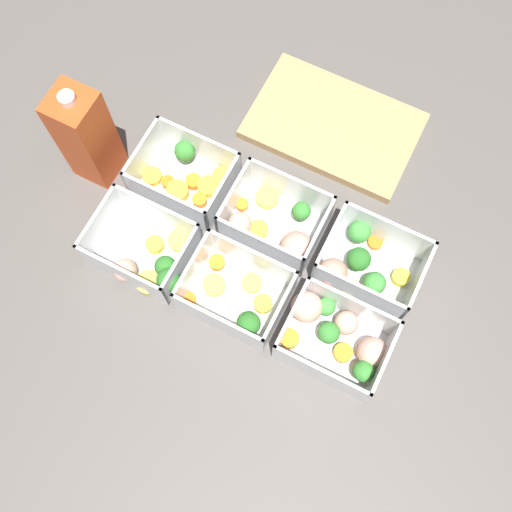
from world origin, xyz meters
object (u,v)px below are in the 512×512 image
at_px(container_near_left, 147,256).
at_px(container_far_right, 363,265).
at_px(container_far_left, 186,177).
at_px(container_far_center, 277,226).
at_px(juice_carton, 86,136).
at_px(container_near_center, 237,296).
at_px(container_near_right, 336,335).

xyz_separation_m(container_near_left, container_far_right, (0.30, 0.14, 0.00)).
relative_size(container_near_left, container_far_left, 1.01).
bearing_deg(container_near_left, container_far_center, 40.71).
xyz_separation_m(container_far_left, juice_carton, (-0.15, -0.04, 0.07)).
relative_size(container_far_center, container_far_right, 1.01).
xyz_separation_m(container_near_center, juice_carton, (-0.31, 0.10, 0.07)).
bearing_deg(container_far_center, container_far_right, 0.19).
bearing_deg(container_near_right, container_far_left, 158.50).
distance_m(container_near_left, container_near_right, 0.31).
bearing_deg(container_near_right, juice_carton, 168.94).
distance_m(container_far_left, container_far_right, 0.32).
bearing_deg(container_near_right, container_near_left, -176.54).
height_order(container_near_left, container_near_right, same).
distance_m(container_near_left, container_far_right, 0.33).
bearing_deg(container_near_right, container_far_center, 142.93).
bearing_deg(container_far_right, container_near_right, -85.78).
xyz_separation_m(container_far_center, juice_carton, (-0.32, -0.02, 0.07)).
bearing_deg(juice_carton, container_near_left, -35.01).
height_order(container_near_left, container_far_left, same).
distance_m(container_near_left, container_near_center, 0.15).
relative_size(container_near_left, container_near_right, 0.94).
relative_size(container_near_right, container_far_right, 1.10).
relative_size(container_far_right, juice_carton, 0.76).
height_order(container_near_center, container_far_left, same).
bearing_deg(container_far_center, container_near_left, -139.29).
height_order(container_near_center, container_far_center, same).
distance_m(container_far_center, container_far_right, 0.15).
height_order(container_near_right, container_far_right, same).
bearing_deg(container_near_right, container_near_center, -175.47).
relative_size(container_far_left, juice_carton, 0.77).
height_order(container_far_right, juice_carton, juice_carton).
distance_m(container_far_left, container_far_center, 0.17).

